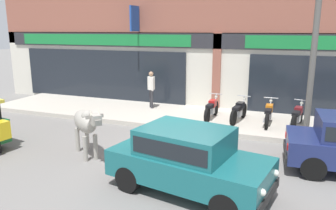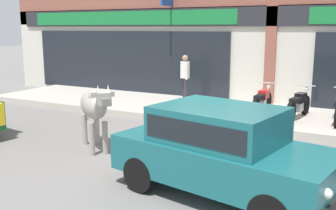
% 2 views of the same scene
% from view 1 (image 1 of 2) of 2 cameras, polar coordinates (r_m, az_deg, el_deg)
% --- Properties ---
extents(ground_plane, '(90.00, 90.00, 0.00)m').
position_cam_1_polar(ground_plane, '(9.51, 0.67, -8.89)').
color(ground_plane, slate).
extents(sidewalk, '(19.00, 3.42, 0.18)m').
position_cam_1_polar(sidewalk, '(13.03, 6.60, -2.42)').
color(sidewalk, '#B7AFA3').
rests_on(sidewalk, ground).
extents(shop_building, '(23.00, 1.40, 9.40)m').
position_cam_1_polar(shop_building, '(14.50, 9.08, 16.64)').
color(shop_building, '#8E5142').
rests_on(shop_building, ground).
extents(cow, '(1.76, 1.58, 1.61)m').
position_cam_1_polar(cow, '(9.46, -14.10, -2.98)').
color(cow, '#9E998E').
rests_on(cow, ground).
extents(car_1, '(3.80, 2.23, 1.46)m').
position_cam_1_polar(car_1, '(7.31, 3.41, -9.02)').
color(car_1, black).
rests_on(car_1, ground).
extents(motorcycle_0, '(0.52, 1.81, 0.88)m').
position_cam_1_polar(motorcycle_0, '(12.70, 7.60, -0.65)').
color(motorcycle_0, black).
rests_on(motorcycle_0, sidewalk).
extents(motorcycle_1, '(0.58, 1.81, 0.88)m').
position_cam_1_polar(motorcycle_1, '(12.50, 12.22, -1.06)').
color(motorcycle_1, black).
rests_on(motorcycle_1, sidewalk).
extents(motorcycle_2, '(0.52, 1.81, 0.88)m').
position_cam_1_polar(motorcycle_2, '(12.39, 17.12, -1.48)').
color(motorcycle_2, black).
rests_on(motorcycle_2, sidewalk).
extents(motorcycle_3, '(0.62, 1.80, 0.88)m').
position_cam_1_polar(motorcycle_3, '(12.37, 21.60, -1.85)').
color(motorcycle_3, black).
rests_on(motorcycle_3, sidewalk).
extents(pedestrian, '(0.35, 0.40, 1.60)m').
position_cam_1_polar(pedestrian, '(14.20, -2.95, 3.38)').
color(pedestrian, '#2D2D33').
rests_on(pedestrian, sidewalk).
extents(utility_pole, '(0.18, 0.18, 5.52)m').
position_cam_1_polar(utility_pole, '(10.81, 24.06, 8.68)').
color(utility_pole, '#595651').
rests_on(utility_pole, sidewalk).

